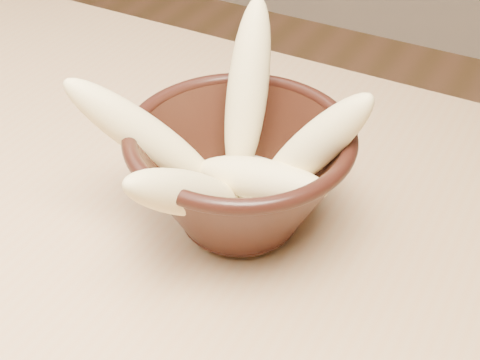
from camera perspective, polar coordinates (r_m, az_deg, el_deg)
name	(u,v)px	position (r m, az deg, el deg)	size (l,w,h in m)	color
table	(59,295)	(0.66, -15.19, -9.47)	(1.20, 0.80, 0.75)	tan
bowl	(240,172)	(0.56, 0.00, 0.71)	(0.19, 0.19, 0.10)	black
milk_puddle	(240,195)	(0.57, 0.00, -1.29)	(0.11, 0.11, 0.01)	beige
banana_upright	(247,91)	(0.57, 0.64, 7.58)	(0.03, 0.03, 0.16)	#EED58C
banana_left	(145,136)	(0.55, -8.15, 3.73)	(0.03, 0.03, 0.15)	#EED58C
banana_right	(313,148)	(0.53, 6.21, 2.72)	(0.03, 0.03, 0.13)	#EED58C
banana_across	(260,179)	(0.54, 1.71, 0.06)	(0.03, 0.03, 0.12)	#EED58C
banana_front	(186,193)	(0.50, -4.63, -1.13)	(0.03, 0.03, 0.14)	#EED58C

